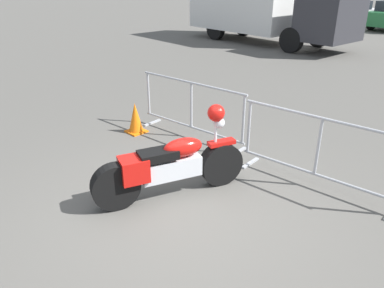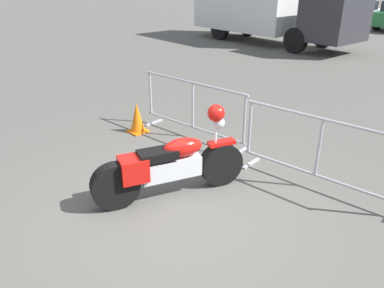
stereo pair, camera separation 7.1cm
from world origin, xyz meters
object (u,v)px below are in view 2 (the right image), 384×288
(traffic_cone, at_px, (137,118))
(box_truck, at_px, (265,4))
(crowd_barrier_far, at_px, (318,152))
(crowd_barrier_near, at_px, (193,109))
(parked_car_white, at_px, (356,13))
(motorcycle, at_px, (171,165))
(parked_car_maroon, at_px, (319,9))

(traffic_cone, bearing_deg, box_truck, 114.56)
(crowd_barrier_far, bearing_deg, crowd_barrier_near, 180.00)
(crowd_barrier_far, xyz_separation_m, parked_car_white, (-7.91, 18.33, 0.14))
(crowd_barrier_near, bearing_deg, parked_car_white, 106.35)
(motorcycle, bearing_deg, crowd_barrier_far, -17.83)
(crowd_barrier_far, bearing_deg, motorcycle, -127.94)
(motorcycle, relative_size, parked_car_white, 0.50)
(parked_car_maroon, bearing_deg, motorcycle, -148.06)
(crowd_barrier_near, height_order, traffic_cone, crowd_barrier_near)
(parked_car_maroon, bearing_deg, parked_car_white, -92.08)
(crowd_barrier_far, bearing_deg, box_truck, 130.09)
(parked_car_white, bearing_deg, motorcycle, -154.07)
(parked_car_maroon, bearing_deg, crowd_barrier_near, -149.41)
(crowd_barrier_near, relative_size, traffic_cone, 4.01)
(parked_car_white, distance_m, traffic_cone, 19.46)
(box_truck, xyz_separation_m, parked_car_white, (0.24, 8.65, -0.94))
(motorcycle, xyz_separation_m, traffic_cone, (-2.18, 1.01, -0.18))
(parked_car_white, height_order, traffic_cone, parked_car_white)
(crowd_barrier_far, distance_m, box_truck, 12.70)
(crowd_barrier_near, height_order, box_truck, box_truck)
(crowd_barrier_near, xyz_separation_m, traffic_cone, (-0.92, -0.61, -0.27))
(motorcycle, distance_m, parked_car_white, 21.03)
(parked_car_maroon, height_order, traffic_cone, parked_car_maroon)
(crowd_barrier_near, bearing_deg, box_truck, 120.13)
(crowd_barrier_far, xyz_separation_m, traffic_cone, (-3.45, -0.61, -0.27))
(box_truck, distance_m, parked_car_white, 8.70)
(crowd_barrier_far, bearing_deg, traffic_cone, -169.97)
(box_truck, relative_size, traffic_cone, 13.28)
(motorcycle, height_order, box_truck, box_truck)
(parked_car_maroon, bearing_deg, crowd_barrier_far, -143.20)
(box_truck, xyz_separation_m, parked_car_maroon, (-2.38, 9.09, -0.89))
(crowd_barrier_far, xyz_separation_m, box_truck, (-8.15, 9.68, 1.08))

